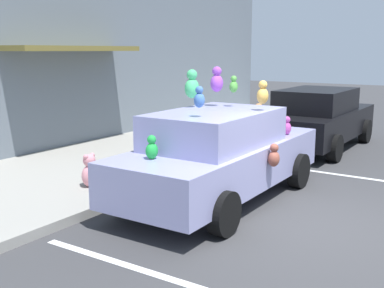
# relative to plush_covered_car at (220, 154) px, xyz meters

# --- Properties ---
(ground_plane) EXTENTS (60.00, 60.00, 0.00)m
(ground_plane) POSITION_rel_plush_covered_car_xyz_m (-0.35, -1.80, -0.81)
(ground_plane) COLOR #38383A
(sidewalk) EXTENTS (24.00, 4.00, 0.15)m
(sidewalk) POSITION_rel_plush_covered_car_xyz_m (-0.35, 3.20, -0.73)
(sidewalk) COLOR gray
(sidewalk) RESTS_ON ground
(parking_stripe_front) EXTENTS (0.12, 3.60, 0.01)m
(parking_stripe_front) POSITION_rel_plush_covered_car_xyz_m (2.79, -0.80, -0.80)
(parking_stripe_front) COLOR silver
(parking_stripe_front) RESTS_ON ground
(parking_stripe_rear) EXTENTS (0.12, 3.60, 0.01)m
(parking_stripe_rear) POSITION_rel_plush_covered_car_xyz_m (-2.79, -0.80, -0.80)
(parking_stripe_rear) COLOR silver
(parking_stripe_rear) RESTS_ON ground
(plush_covered_car) EXTENTS (4.54, 1.97, 2.23)m
(plush_covered_car) POSITION_rel_plush_covered_car_xyz_m (0.00, 0.00, 0.00)
(plush_covered_car) COLOR #9495C6
(plush_covered_car) RESTS_ON ground
(parked_sedan_behind) EXTENTS (4.48, 1.95, 1.54)m
(parked_sedan_behind) POSITION_rel_plush_covered_car_xyz_m (5.21, 0.08, -0.02)
(parked_sedan_behind) COLOR black
(parked_sedan_behind) RESTS_ON ground
(teddy_bear_on_sidewalk) EXTENTS (0.31, 0.26, 0.60)m
(teddy_bear_on_sidewalk) POSITION_rel_plush_covered_car_xyz_m (-0.99, 2.06, -0.38)
(teddy_bear_on_sidewalk) COLOR pink
(teddy_bear_on_sidewalk) RESTS_ON sidewalk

